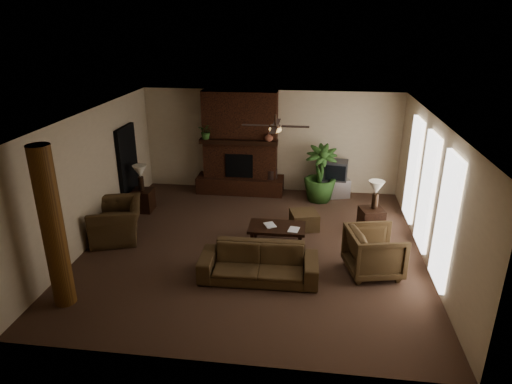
# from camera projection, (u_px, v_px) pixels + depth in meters

# --- Properties ---
(room_shell) EXTENTS (7.00, 7.00, 7.00)m
(room_shell) POSITION_uv_depth(u_px,v_px,m) (253.00, 185.00, 9.07)
(room_shell) COLOR #4E3427
(room_shell) RESTS_ON ground
(fireplace) EXTENTS (2.40, 0.70, 2.80)m
(fireplace) POSITION_uv_depth(u_px,v_px,m) (240.00, 152.00, 12.23)
(fireplace) COLOR #462112
(fireplace) RESTS_ON ground
(windows) EXTENTS (0.08, 3.65, 2.35)m
(windows) POSITION_uv_depth(u_px,v_px,m) (427.00, 192.00, 8.86)
(windows) COLOR white
(windows) RESTS_ON ground
(log_column) EXTENTS (0.36, 0.36, 2.80)m
(log_column) POSITION_uv_depth(u_px,v_px,m) (53.00, 229.00, 7.21)
(log_column) COLOR brown
(log_column) RESTS_ON ground
(doorway) EXTENTS (0.10, 1.00, 2.10)m
(doorway) POSITION_uv_depth(u_px,v_px,m) (128.00, 168.00, 11.27)
(doorway) COLOR black
(doorway) RESTS_ON ground
(ceiling_fan) EXTENTS (1.35, 1.35, 0.37)m
(ceiling_fan) POSITION_uv_depth(u_px,v_px,m) (275.00, 128.00, 8.89)
(ceiling_fan) COLOR #312116
(ceiling_fan) RESTS_ON ceiling
(sofa) EXTENTS (2.21, 0.69, 0.86)m
(sofa) POSITION_uv_depth(u_px,v_px,m) (259.00, 258.00, 8.27)
(sofa) COLOR #4B3720
(sofa) RESTS_ON ground
(armchair_left) EXTENTS (1.20, 1.46, 1.09)m
(armchair_left) POSITION_uv_depth(u_px,v_px,m) (116.00, 215.00, 9.78)
(armchair_left) COLOR #4B3720
(armchair_left) RESTS_ON ground
(armchair_right) EXTENTS (1.09, 1.14, 0.99)m
(armchair_right) POSITION_uv_depth(u_px,v_px,m) (374.00, 250.00, 8.41)
(armchair_right) COLOR #4B3720
(armchair_right) RESTS_ON ground
(coffee_table) EXTENTS (1.20, 0.70, 0.43)m
(coffee_table) POSITION_uv_depth(u_px,v_px,m) (277.00, 229.00, 9.54)
(coffee_table) COLOR black
(coffee_table) RESTS_ON ground
(ottoman) EXTENTS (0.74, 0.74, 0.40)m
(ottoman) POSITION_uv_depth(u_px,v_px,m) (304.00, 220.00, 10.36)
(ottoman) COLOR #4B3720
(ottoman) RESTS_ON ground
(tv_stand) EXTENTS (0.96, 0.72, 0.50)m
(tv_stand) POSITION_uv_depth(u_px,v_px,m) (333.00, 188.00, 12.19)
(tv_stand) COLOR silver
(tv_stand) RESTS_ON ground
(tv) EXTENTS (0.71, 0.60, 0.52)m
(tv) POSITION_uv_depth(u_px,v_px,m) (335.00, 170.00, 11.99)
(tv) COLOR #373739
(tv) RESTS_ON tv_stand
(floor_vase) EXTENTS (0.34, 0.34, 0.77)m
(floor_vase) POSITION_uv_depth(u_px,v_px,m) (271.00, 179.00, 12.32)
(floor_vase) COLOR black
(floor_vase) RESTS_ON ground
(floor_plant) EXTENTS (0.93, 1.55, 0.84)m
(floor_plant) POSITION_uv_depth(u_px,v_px,m) (320.00, 185.00, 11.87)
(floor_plant) COLOR #2F5421
(floor_plant) RESTS_ON ground
(side_table_left) EXTENTS (0.51, 0.51, 0.55)m
(side_table_left) POSITION_uv_depth(u_px,v_px,m) (143.00, 200.00, 11.28)
(side_table_left) COLOR black
(side_table_left) RESTS_ON ground
(lamp_left) EXTENTS (0.43, 0.43, 0.65)m
(lamp_left) POSITION_uv_depth(u_px,v_px,m) (140.00, 173.00, 11.02)
(lamp_left) COLOR #312116
(lamp_left) RESTS_ON side_table_left
(side_table_right) EXTENTS (0.61, 0.61, 0.55)m
(side_table_right) POSITION_uv_depth(u_px,v_px,m) (371.00, 220.00, 10.18)
(side_table_right) COLOR black
(side_table_right) RESTS_ON ground
(lamp_right) EXTENTS (0.38, 0.38, 0.65)m
(lamp_right) POSITION_uv_depth(u_px,v_px,m) (376.00, 190.00, 9.96)
(lamp_right) COLOR #312116
(lamp_right) RESTS_ON side_table_right
(mantel_plant) EXTENTS (0.46, 0.50, 0.33)m
(mantel_plant) POSITION_uv_depth(u_px,v_px,m) (206.00, 133.00, 11.85)
(mantel_plant) COLOR #2F5421
(mantel_plant) RESTS_ON fireplace
(mantel_vase) EXTENTS (0.27, 0.27, 0.22)m
(mantel_vase) POSITION_uv_depth(u_px,v_px,m) (269.00, 137.00, 11.67)
(mantel_vase) COLOR brown
(mantel_vase) RESTS_ON fireplace
(book_a) EXTENTS (0.21, 0.12, 0.29)m
(book_a) POSITION_uv_depth(u_px,v_px,m) (265.00, 220.00, 9.46)
(book_a) COLOR #999999
(book_a) RESTS_ON coffee_table
(book_b) EXTENTS (0.21, 0.06, 0.29)m
(book_b) POSITION_uv_depth(u_px,v_px,m) (289.00, 223.00, 9.31)
(book_b) COLOR #999999
(book_b) RESTS_ON coffee_table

